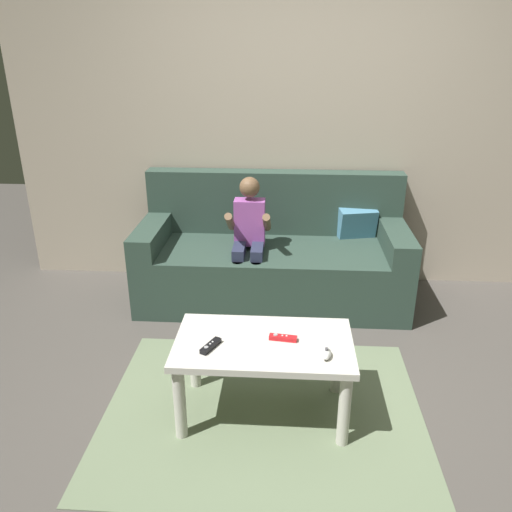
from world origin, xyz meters
The scene contains 9 objects.
ground_plane centered at (0.00, 0.00, 0.00)m, with size 9.05×9.05×0.00m, color #4C4742.
wall_back centered at (0.00, 1.77, 1.25)m, with size 4.53×0.05×2.50m, color #B2A38E.
couch centered at (-0.24, 1.38, 0.31)m, with size 1.95×0.80×0.92m.
person_seated_on_couch centered at (-0.40, 1.19, 0.56)m, with size 0.31×0.38×0.96m.
coffee_table centered at (-0.24, 0.02, 0.36)m, with size 0.90×0.51×0.44m.
area_rug centered at (-0.24, 0.02, 0.00)m, with size 1.68×1.35×0.01m, color #6B7A5B.
game_remote_red_near_edge centered at (-0.14, 0.04, 0.45)m, with size 0.14×0.05×0.03m.
nunchuk_white centered at (0.06, -0.10, 0.46)m, with size 0.06×0.10×0.05m.
game_remote_black_far_corner centered at (-0.50, -0.06, 0.45)m, with size 0.09×0.14×0.03m.
Camera 1 is at (-0.14, -2.17, 1.83)m, focal length 35.93 mm.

